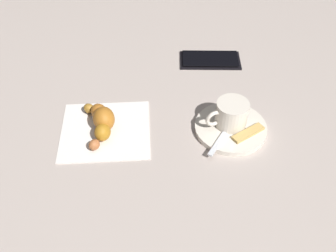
# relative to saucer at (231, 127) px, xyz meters

# --- Properties ---
(ground_plane) EXTENTS (1.80, 1.80, 0.00)m
(ground_plane) POSITION_rel_saucer_xyz_m (-0.14, -0.00, -0.01)
(ground_plane) COLOR #AD9E95
(saucer) EXTENTS (0.14, 0.14, 0.01)m
(saucer) POSITION_rel_saucer_xyz_m (0.00, 0.00, 0.00)
(saucer) COLOR beige
(saucer) RESTS_ON ground
(espresso_cup) EXTENTS (0.08, 0.06, 0.05)m
(espresso_cup) POSITION_rel_saucer_xyz_m (-0.00, 0.00, 0.03)
(espresso_cup) COLOR beige
(espresso_cup) RESTS_ON saucer
(teaspoon) EXTENTS (0.06, 0.12, 0.01)m
(teaspoon) POSITION_rel_saucer_xyz_m (-0.00, -0.01, 0.01)
(teaspoon) COLOR silver
(teaspoon) RESTS_ON saucer
(sugar_packet) EXTENTS (0.06, 0.06, 0.01)m
(sugar_packet) POSITION_rel_saucer_xyz_m (0.03, -0.02, 0.01)
(sugar_packet) COLOR tan
(sugar_packet) RESTS_ON saucer
(napkin) EXTENTS (0.20, 0.19, 0.00)m
(napkin) POSITION_rel_saucer_xyz_m (-0.24, -0.04, -0.00)
(napkin) COLOR silver
(napkin) RESTS_ON ground
(croissant) EXTENTS (0.08, 0.12, 0.05)m
(croissant) POSITION_rel_saucer_xyz_m (-0.24, -0.03, 0.02)
(croissant) COLOR #A35D33
(croissant) RESTS_ON napkin
(cell_phone) EXTENTS (0.15, 0.09, 0.01)m
(cell_phone) POSITION_rel_saucer_xyz_m (-0.05, 0.22, -0.00)
(cell_phone) COLOR black
(cell_phone) RESTS_ON ground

